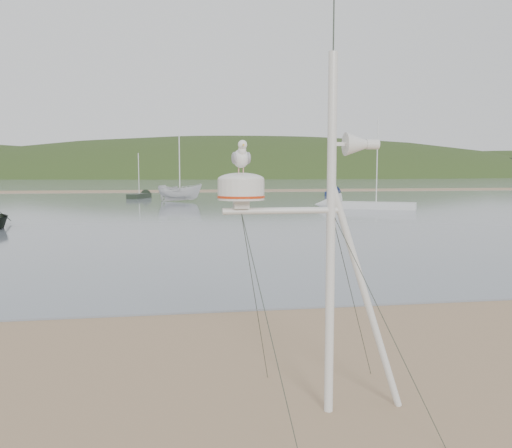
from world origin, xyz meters
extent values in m
plane|color=#8D6E51|center=(0.00, 0.00, 0.00)|extent=(560.00, 560.00, 0.00)
cube|color=slate|center=(0.00, 132.00, 0.02)|extent=(560.00, 256.00, 0.04)
cube|color=#8D6E51|center=(0.00, 70.00, 0.07)|extent=(560.00, 7.00, 0.07)
ellipsoid|color=#233515|center=(40.00, 235.00, -22.00)|extent=(400.00, 180.00, 80.00)
cube|color=silver|center=(-36.00, 196.00, 4.00)|extent=(8.40, 6.30, 8.00)
cube|color=silver|center=(-10.00, 196.00, 4.00)|extent=(8.40, 6.30, 8.00)
cube|color=silver|center=(16.00, 196.00, 4.00)|extent=(8.40, 6.30, 8.00)
cube|color=silver|center=(42.00, 196.00, 4.00)|extent=(8.40, 6.30, 8.00)
cube|color=silver|center=(68.00, 196.00, 4.00)|extent=(8.40, 6.30, 8.00)
cube|color=silver|center=(94.00, 196.00, 4.00)|extent=(8.40, 6.30, 8.00)
cube|color=silver|center=(120.00, 196.00, 4.00)|extent=(8.40, 6.30, 8.00)
cylinder|color=silver|center=(3.33, -0.92, 2.21)|extent=(0.11, 0.11, 4.42)
cylinder|color=silver|center=(3.80, -0.92, 1.44)|extent=(1.02, 0.09, 2.90)
cylinder|color=silver|center=(2.72, -0.92, 2.54)|extent=(1.44, 0.08, 0.08)
cylinder|color=#2D382D|center=(3.33, -0.92, 4.86)|extent=(0.02, 0.02, 0.99)
cube|color=silver|center=(2.22, -0.92, 2.62)|extent=(0.18, 0.18, 0.10)
cylinder|color=silver|center=(2.22, -0.92, 2.79)|extent=(0.55, 0.55, 0.24)
cylinder|color=red|center=(2.22, -0.92, 2.71)|extent=(0.56, 0.56, 0.03)
ellipsoid|color=silver|center=(2.22, -0.92, 2.92)|extent=(0.55, 0.55, 0.15)
cone|color=silver|center=(3.64, -0.92, 3.33)|extent=(0.29, 0.29, 0.29)
cylinder|color=silver|center=(3.84, -0.92, 3.33)|extent=(0.15, 0.12, 0.12)
cube|color=silver|center=(3.44, -0.92, 3.33)|extent=(0.22, 0.04, 0.04)
cylinder|color=tan|center=(2.20, -0.92, 3.03)|extent=(0.01, 0.01, 0.08)
cylinder|color=tan|center=(2.25, -0.92, 3.03)|extent=(0.01, 0.01, 0.08)
ellipsoid|color=white|center=(2.22, -0.92, 3.16)|extent=(0.19, 0.30, 0.22)
ellipsoid|color=#95969C|center=(2.14, -0.93, 3.16)|extent=(0.06, 0.24, 0.14)
ellipsoid|color=#95969C|center=(2.31, -0.93, 3.16)|extent=(0.06, 0.24, 0.14)
cone|color=white|center=(2.22, -0.77, 3.14)|extent=(0.10, 0.09, 0.10)
ellipsoid|color=white|center=(2.22, -1.03, 3.25)|extent=(0.09, 0.09, 0.13)
sphere|color=white|center=(2.22, -1.06, 3.31)|extent=(0.11, 0.11, 0.11)
cone|color=gold|center=(2.22, -1.11, 3.31)|extent=(0.02, 0.06, 0.02)
imported|color=silver|center=(2.59, 44.62, 2.22)|extent=(2.12, 2.10, 4.36)
cube|color=silver|center=(17.26, 32.28, 0.29)|extent=(6.13, 4.44, 0.50)
cone|color=silver|center=(13.91, 34.05, 0.29)|extent=(2.72, 2.64, 1.90)
cylinder|color=silver|center=(17.26, 32.28, 3.80)|extent=(0.08, 0.08, 6.52)
cube|color=#121C3F|center=(20.80, 54.52, 0.29)|extent=(3.28, 5.22, 0.50)
cone|color=#121C3F|center=(21.95, 57.50, 0.29)|extent=(2.11, 2.20, 1.59)
cylinder|color=silver|center=(20.80, 54.52, 3.28)|extent=(0.08, 0.08, 5.48)
cube|color=black|center=(-1.52, 51.24, 0.29)|extent=(2.49, 4.04, 0.50)
cone|color=black|center=(-0.67, 53.55, 0.29)|extent=(1.62, 1.69, 1.23)
cylinder|color=silver|center=(-1.52, 51.24, 2.66)|extent=(0.08, 0.08, 4.24)
camera|label=1|loc=(1.36, -7.24, 3.03)|focal=38.00mm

